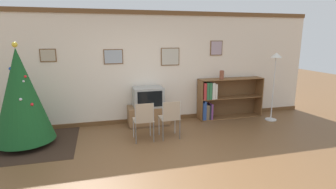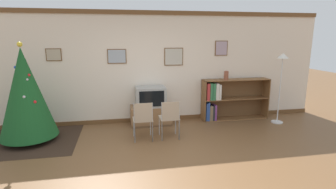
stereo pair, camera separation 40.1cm
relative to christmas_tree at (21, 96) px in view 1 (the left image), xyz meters
name	(u,v)px [view 1 (the left image)]	position (x,y,z in m)	size (l,w,h in m)	color
ground_plane	(167,168)	(2.44, -1.63, -1.00)	(24.00, 24.00, 0.00)	brown
wall_back	(141,68)	(2.44, 0.89, 0.35)	(9.10, 0.11, 2.70)	silver
area_rug	(27,145)	(0.00, 0.00, -1.00)	(1.89, 1.80, 0.01)	#332319
christmas_tree	(21,96)	(0.00, 0.00, 0.00)	(1.10, 1.10, 2.00)	maroon
tv_console	(148,116)	(2.56, 0.57, -0.77)	(0.97, 0.50, 0.46)	brown
television	(148,97)	(2.56, 0.57, -0.30)	(0.70, 0.49, 0.47)	#9E9E99
folding_chair_left	(144,119)	(2.28, -0.41, -0.53)	(0.40, 0.40, 0.82)	tan
folding_chair_right	(170,117)	(2.84, -0.41, -0.53)	(0.40, 0.40, 0.82)	tan
bookshelf	(219,98)	(4.45, 0.66, -0.48)	(1.73, 0.36, 1.04)	brown
vase	(222,75)	(4.47, 0.60, 0.15)	(0.11, 0.11, 0.22)	brown
standing_lamp	(275,69)	(5.67, 0.14, 0.32)	(0.28, 0.28, 1.72)	silver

